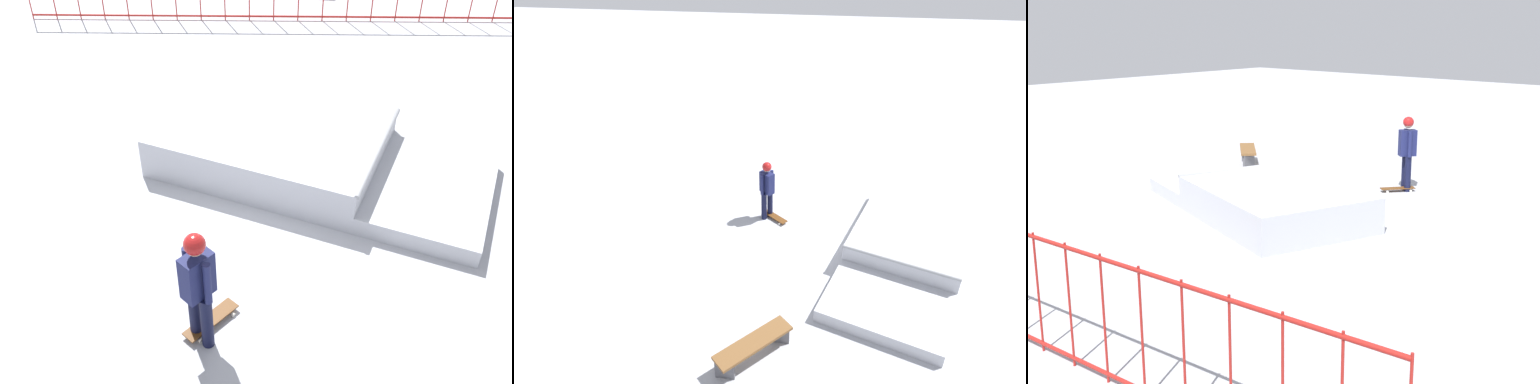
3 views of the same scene
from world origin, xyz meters
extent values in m
plane|color=#A8AAB2|center=(0.00, 0.00, 0.00)|extent=(60.00, 60.00, 0.00)
cube|color=#B0B3BB|center=(0.07, 1.22, 0.35)|extent=(4.23, 3.59, 0.70)
cube|color=#B0B3BB|center=(2.63, 0.38, 0.15)|extent=(2.52, 3.03, 0.30)
cylinder|color=gray|center=(1.78, 0.66, 0.70)|extent=(0.89, 2.50, 0.08)
cylinder|color=black|center=(-0.45, -2.72, 0.41)|extent=(0.15, 0.15, 0.82)
cylinder|color=black|center=(-0.62, -2.57, 0.41)|extent=(0.15, 0.15, 0.82)
cube|color=#191E4C|center=(-0.53, -2.64, 1.12)|extent=(0.41, 0.43, 0.60)
cylinder|color=#191E4C|center=(-0.40, -2.76, 1.12)|extent=(0.09, 0.09, 0.60)
cylinder|color=#191E4C|center=(-0.67, -2.53, 1.12)|extent=(0.09, 0.09, 0.60)
sphere|color=tan|center=(-0.53, -2.64, 1.57)|extent=(0.22, 0.22, 0.22)
sphere|color=#A51919|center=(-0.53, -2.64, 1.60)|extent=(0.25, 0.25, 0.25)
cube|color=#593314|center=(-0.46, -2.41, 0.08)|extent=(0.65, 0.75, 0.02)
cylinder|color=silver|center=(-0.54, -2.70, 0.03)|extent=(0.06, 0.06, 0.06)
cylinder|color=silver|center=(-0.72, -2.56, 0.03)|extent=(0.06, 0.06, 0.06)
cylinder|color=silver|center=(-0.20, -2.26, 0.03)|extent=(0.06, 0.06, 0.06)
cylinder|color=silver|center=(-0.38, -2.12, 0.03)|extent=(0.06, 0.06, 0.06)
cube|color=brown|center=(4.18, -2.21, 0.45)|extent=(1.43, 1.40, 0.06)
cube|color=#4C4C51|center=(4.64, -2.66, 0.21)|extent=(0.08, 0.36, 0.42)
cube|color=#4C4C51|center=(3.71, -1.76, 0.21)|extent=(0.08, 0.36, 0.42)
camera|label=1|loc=(0.53, -7.21, 6.03)|focal=42.04mm
camera|label=2|loc=(9.71, -1.11, 7.26)|focal=31.59mm
camera|label=3|loc=(-8.73, 10.94, 3.91)|focal=48.43mm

